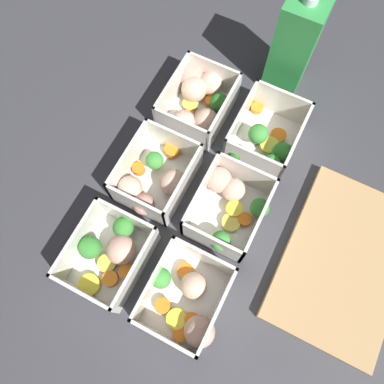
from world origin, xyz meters
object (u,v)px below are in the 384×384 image
(container_near_right, at_px, (111,253))
(container_far_left, at_px, (266,140))
(container_far_center, at_px, (229,204))
(container_near_center, at_px, (155,180))
(container_near_left, at_px, (198,99))
(container_far_right, at_px, (187,302))
(juice_carton, at_px, (294,46))

(container_near_right, bearing_deg, container_far_left, 154.74)
(container_far_left, distance_m, container_far_center, 0.14)
(container_near_center, distance_m, container_far_left, 0.21)
(container_near_left, height_order, container_far_center, same)
(container_far_center, distance_m, container_far_right, 0.17)
(container_far_center, bearing_deg, juice_carton, -176.39)
(container_near_center, bearing_deg, container_far_left, 138.31)
(container_near_center, relative_size, container_far_left, 1.08)
(container_near_left, bearing_deg, juice_carton, 136.93)
(container_far_left, bearing_deg, container_near_left, -98.46)
(container_near_right, height_order, container_far_center, same)
(container_far_right, bearing_deg, container_near_left, -156.08)
(container_near_center, xyz_separation_m, container_far_left, (-0.16, 0.14, 0.00))
(container_near_center, bearing_deg, container_far_center, 98.13)
(container_near_center, relative_size, container_far_right, 1.13)
(container_near_right, height_order, container_far_left, same)
(container_near_right, bearing_deg, juice_carton, 165.53)
(container_far_left, distance_m, container_far_right, 0.31)
(container_far_left, relative_size, juice_carton, 0.71)
(container_near_center, distance_m, container_far_right, 0.21)
(container_near_center, bearing_deg, container_far_right, 42.63)
(container_near_center, xyz_separation_m, container_near_right, (0.14, -0.00, 0.00))
(juice_carton, bearing_deg, container_far_left, 9.47)
(container_near_right, relative_size, juice_carton, 0.71)
(container_near_right, bearing_deg, container_near_center, 179.44)
(container_near_right, bearing_deg, container_far_right, 85.28)
(container_near_left, relative_size, container_far_left, 1.08)
(container_near_right, distance_m, juice_carton, 0.46)
(container_near_right, relative_size, container_far_center, 1.03)
(container_far_right, bearing_deg, container_near_center, -137.37)
(container_near_left, height_order, container_near_right, same)
(container_far_left, xyz_separation_m, container_far_right, (0.31, 0.00, -0.00))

